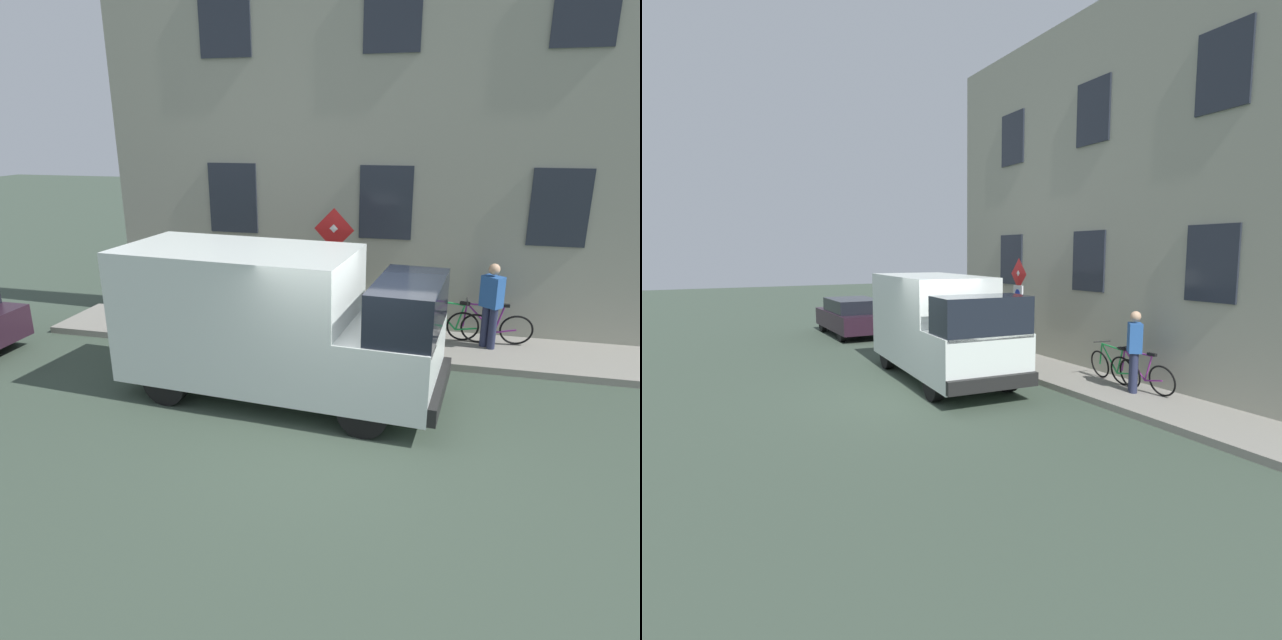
{
  "view_description": "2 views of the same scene",
  "coord_description": "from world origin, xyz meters",
  "views": [
    {
      "loc": [
        -7.42,
        -1.46,
        4.35
      ],
      "look_at": [
        2.15,
        0.86,
        0.96
      ],
      "focal_mm": 31.63,
      "sensor_mm": 36.0,
      "label": 1
    },
    {
      "loc": [
        -4.68,
        -9.69,
        3.05
      ],
      "look_at": [
        1.66,
        1.62,
        1.36
      ],
      "focal_mm": 28.8,
      "sensor_mm": 36.0,
      "label": 2
    }
  ],
  "objects": [
    {
      "name": "ground_plane",
      "position": [
        0.0,
        0.0,
        0.0
      ],
      "size": [
        80.0,
        80.0,
        0.0
      ],
      "primitive_type": "plane",
      "color": "#38473A"
    },
    {
      "name": "sidewalk_slab",
      "position": [
        3.5,
        0.0,
        0.07
      ],
      "size": [
        1.81,
        14.28,
        0.14
      ],
      "primitive_type": "cube",
      "color": "gray",
      "rests_on": "ground_plane"
    },
    {
      "name": "building_facade",
      "position": [
        4.75,
        0.0,
        4.46
      ],
      "size": [
        0.75,
        12.28,
        8.93
      ],
      "color": "gray",
      "rests_on": "ground_plane"
    },
    {
      "name": "sign_post_stacked",
      "position": [
        2.79,
        0.75,
        1.81
      ],
      "size": [
        0.18,
        0.56,
        2.67
      ],
      "color": "#474C47",
      "rests_on": "sidewalk_slab"
    },
    {
      "name": "delivery_van",
      "position": [
        0.9,
        1.35,
        1.33
      ],
      "size": [
        2.41,
        5.47,
        2.5
      ],
      "rotation": [
        0.0,
        0.0,
        4.63
      ],
      "color": "silver",
      "rests_on": "ground_plane"
    },
    {
      "name": "bicycle_purple",
      "position": [
        3.85,
        -2.26,
        0.51
      ],
      "size": [
        0.46,
        1.71,
        0.89
      ],
      "rotation": [
        0.0,
        0.0,
        1.59
      ],
      "color": "black",
      "rests_on": "sidewalk_slab"
    },
    {
      "name": "bicycle_green",
      "position": [
        3.85,
        -1.49,
        0.51
      ],
      "size": [
        0.49,
        1.72,
        0.89
      ],
      "rotation": [
        0.0,
        0.0,
        1.44
      ],
      "color": "black",
      "rests_on": "sidewalk_slab"
    },
    {
      "name": "pedestrian",
      "position": [
        3.64,
        -2.24,
        1.07
      ],
      "size": [
        0.45,
        0.47,
        1.72
      ],
      "rotation": [
        0.0,
        0.0,
        5.6
      ],
      "color": "#262B47",
      "rests_on": "sidewalk_slab"
    }
  ]
}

